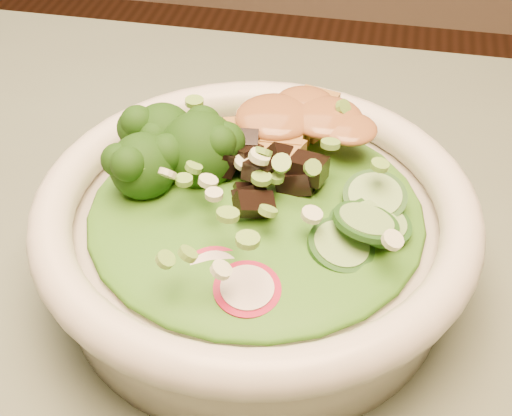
# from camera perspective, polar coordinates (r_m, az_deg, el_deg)

# --- Properties ---
(salad_bowl) EXTENTS (0.25, 0.25, 0.07)m
(salad_bowl) POSITION_cam_1_polar(r_m,az_deg,el_deg) (0.42, 0.00, -1.98)
(salad_bowl) COLOR silver
(salad_bowl) RESTS_ON dining_table
(lettuce_bed) EXTENTS (0.19, 0.19, 0.02)m
(lettuce_bed) POSITION_cam_1_polar(r_m,az_deg,el_deg) (0.40, 0.00, 0.11)
(lettuce_bed) COLOR #236515
(lettuce_bed) RESTS_ON salad_bowl
(broccoli_florets) EXTENTS (0.09, 0.08, 0.04)m
(broccoli_florets) POSITION_cam_1_polar(r_m,az_deg,el_deg) (0.41, -7.64, 3.54)
(broccoli_florets) COLOR black
(broccoli_florets) RESTS_ON salad_bowl
(radish_slices) EXTENTS (0.11, 0.06, 0.02)m
(radish_slices) POSITION_cam_1_polar(r_m,az_deg,el_deg) (0.36, -3.51, -5.58)
(radish_slices) COLOR maroon
(radish_slices) RESTS_ON salad_bowl
(cucumber_slices) EXTENTS (0.08, 0.08, 0.03)m
(cucumber_slices) POSITION_cam_1_polar(r_m,az_deg,el_deg) (0.38, 8.43, -1.10)
(cucumber_slices) COLOR #73A55B
(cucumber_slices) RESTS_ON salad_bowl
(mushroom_heap) EXTENTS (0.08, 0.08, 0.04)m
(mushroom_heap) POSITION_cam_1_polar(r_m,az_deg,el_deg) (0.40, 0.64, 2.46)
(mushroom_heap) COLOR black
(mushroom_heap) RESTS_ON salad_bowl
(tofu_cubes) EXTENTS (0.09, 0.07, 0.03)m
(tofu_cubes) POSITION_cam_1_polar(r_m,az_deg,el_deg) (0.44, 3.22, 5.78)
(tofu_cubes) COLOR #A47D36
(tofu_cubes) RESTS_ON salad_bowl
(peanut_sauce) EXTENTS (0.07, 0.05, 0.02)m
(peanut_sauce) POSITION_cam_1_polar(r_m,az_deg,el_deg) (0.43, 3.28, 7.11)
(peanut_sauce) COLOR brown
(peanut_sauce) RESTS_ON tofu_cubes
(scallion_garnish) EXTENTS (0.18, 0.18, 0.02)m
(scallion_garnish) POSITION_cam_1_polar(r_m,az_deg,el_deg) (0.39, 0.00, 2.59)
(scallion_garnish) COLOR #67A038
(scallion_garnish) RESTS_ON salad_bowl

